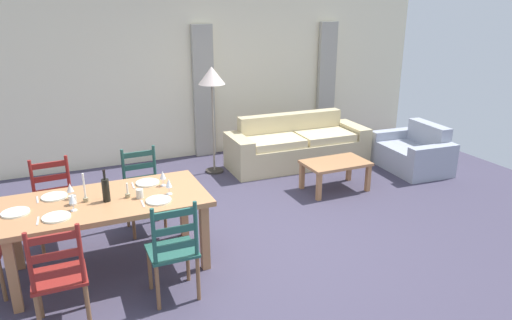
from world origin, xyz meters
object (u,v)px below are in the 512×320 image
(wine_glass_near_right, at_px, (169,184))
(coffee_cup_secondary, at_px, (73,200))
(dining_table, at_px, (107,208))
(wine_bottle, at_px, (106,190))
(wine_glass_far_right, at_px, (163,176))
(couch, at_px, (296,147))
(dining_chair_near_left, at_px, (59,277))
(dining_chair_far_left, at_px, (55,203))
(wine_glass_near_left, at_px, (72,199))
(dining_chair_far_right, at_px, (143,190))
(coffee_cup_primary, at_px, (140,194))
(armchair_upholstered, at_px, (415,154))
(coffee_table, at_px, (335,166))
(standing_lamp, at_px, (212,82))
(dining_chair_near_right, at_px, (173,250))
(wine_glass_far_left, at_px, (70,188))

(wine_glass_near_right, xyz_separation_m, coffee_cup_secondary, (-0.88, 0.12, -0.07))
(dining_table, height_order, wine_bottle, wine_bottle)
(wine_glass_far_right, height_order, couch, wine_glass_far_right)
(dining_table, height_order, dining_chair_near_left, dining_chair_near_left)
(wine_glass_far_right, xyz_separation_m, couch, (2.63, 1.95, -0.57))
(wine_glass_near_right, bearing_deg, dining_chair_far_left, 139.35)
(wine_glass_near_left, xyz_separation_m, wine_glass_far_right, (0.88, 0.27, 0.00))
(dining_chair_far_right, xyz_separation_m, coffee_cup_primary, (-0.18, -0.86, 0.32))
(dining_chair_near_left, bearing_deg, armchair_upholstered, 19.59)
(wine_glass_far_right, bearing_deg, armchair_upholstered, 13.03)
(dining_chair_far_left, bearing_deg, wine_bottle, -60.45)
(coffee_table, bearing_deg, dining_chair_near_left, -155.79)
(wine_glass_near_left, bearing_deg, armchair_upholstered, 13.71)
(wine_glass_far_right, relative_size, standing_lamp, 0.10)
(coffee_cup_secondary, distance_m, couch, 4.11)
(coffee_cup_primary, relative_size, coffee_cup_secondary, 1.00)
(dining_chair_far_left, xyz_separation_m, wine_glass_far_right, (1.05, -0.65, 0.38))
(dining_chair_near_left, xyz_separation_m, coffee_cup_primary, (0.79, 0.69, 0.32))
(dining_chair_near_right, height_order, coffee_cup_secondary, dining_chair_near_right)
(wine_bottle, relative_size, wine_glass_far_left, 1.96)
(dining_chair_near_right, bearing_deg, coffee_table, 30.41)
(dining_table, relative_size, wine_glass_near_right, 11.80)
(wine_glass_near_left, xyz_separation_m, wine_glass_far_left, (-0.00, 0.29, 0.00))
(wine_glass_near_left, xyz_separation_m, couch, (3.52, 2.22, -0.57))
(coffee_cup_primary, xyz_separation_m, couch, (2.91, 2.17, -0.50))
(wine_glass_near_right, relative_size, coffee_cup_secondary, 1.79)
(coffee_cup_primary, bearing_deg, dining_chair_near_right, -77.37)
(wine_bottle, xyz_separation_m, wine_glass_near_left, (-0.30, -0.10, -0.01))
(wine_glass_far_right, distance_m, armchair_upholstered, 4.40)
(armchair_upholstered, bearing_deg, dining_chair_far_right, -175.49)
(dining_table, bearing_deg, coffee_table, 15.16)
(wine_glass_far_right, bearing_deg, couch, 36.58)
(dining_chair_near_right, bearing_deg, wine_glass_far_right, 81.00)
(dining_chair_far_right, xyz_separation_m, wine_glass_far_left, (-0.79, -0.62, 0.38))
(dining_chair_far_left, xyz_separation_m, standing_lamp, (2.33, 1.48, 0.93))
(dining_chair_near_right, relative_size, wine_glass_near_left, 5.96)
(coffee_cup_primary, bearing_deg, wine_glass_far_left, 158.16)
(dining_table, distance_m, armchair_upholstered, 4.98)
(armchair_upholstered, bearing_deg, wine_glass_far_left, -169.40)
(wine_glass_near_right, xyz_separation_m, couch, (2.63, 2.20, -0.57))
(wine_glass_far_left, height_order, wine_glass_far_right, same)
(dining_chair_far_left, distance_m, wine_glass_far_right, 1.29)
(dining_chair_near_left, bearing_deg, wine_glass_far_left, 78.80)
(dining_chair_far_right, bearing_deg, coffee_cup_secondary, -135.59)
(couch, bearing_deg, wine_glass_far_left, -151.24)
(dining_table, relative_size, wine_glass_near_left, 11.80)
(wine_glass_near_right, relative_size, couch, 0.07)
(dining_chair_near_left, bearing_deg, wine_glass_near_right, 31.74)
(wine_glass_far_right, distance_m, couch, 3.33)
(coffee_table, distance_m, armchair_upholstered, 1.68)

